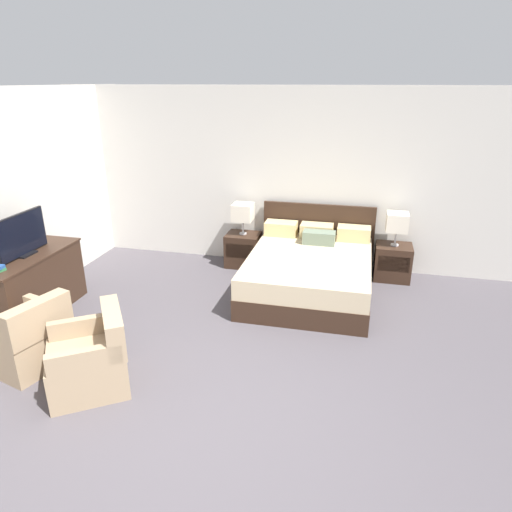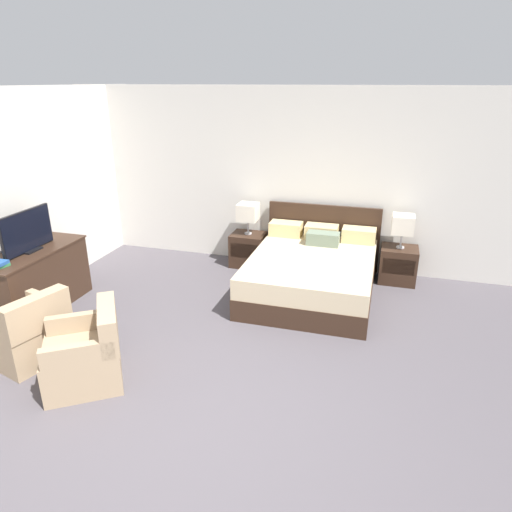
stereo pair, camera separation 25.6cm
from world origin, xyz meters
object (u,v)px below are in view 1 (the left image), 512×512
at_px(armchair_by_window, 28,340).
at_px(armchair_companion, 92,360).
at_px(nightstand_left, 243,250).
at_px(table_lamp_left, 243,212).
at_px(bed, 310,271).
at_px(nightstand_right, 393,262).
at_px(tv, 21,236).
at_px(dresser, 31,284).
at_px(table_lamp_right, 397,222).

relative_size(armchair_by_window, armchair_companion, 0.89).
distance_m(nightstand_left, table_lamp_left, 0.60).
xyz_separation_m(nightstand_left, armchair_by_window, (-1.42, -3.09, 0.03)).
height_order(bed, nightstand_right, bed).
height_order(nightstand_left, table_lamp_left, table_lamp_left).
height_order(tv, armchair_by_window, tv).
distance_m(dresser, tv, 0.62).
distance_m(nightstand_left, armchair_companion, 3.31).
bearing_deg(armchair_companion, bed, 55.91).
relative_size(table_lamp_left, dresser, 0.34).
xyz_separation_m(bed, nightstand_right, (1.12, 0.71, -0.04)).
bearing_deg(bed, table_lamp_left, 147.51).
relative_size(table_lamp_left, armchair_companion, 0.50).
distance_m(bed, table_lamp_left, 1.44).
xyz_separation_m(nightstand_right, table_lamp_left, (-2.24, 0.00, 0.60)).
relative_size(bed, nightstand_left, 3.94).
xyz_separation_m(nightstand_right, tv, (-4.34, -2.15, 0.77)).
xyz_separation_m(nightstand_left, nightstand_right, (2.24, 0.00, 0.00)).
distance_m(nightstand_right, table_lamp_left, 2.32).
bearing_deg(nightstand_left, bed, -32.44).
relative_size(dresser, armchair_companion, 1.47).
bearing_deg(nightstand_left, table_lamp_left, 90.00).
bearing_deg(table_lamp_right, tv, -153.59).
bearing_deg(nightstand_left, armchair_by_window, -114.65).
relative_size(tv, armchair_by_window, 0.93).
relative_size(dresser, tv, 1.78).
bearing_deg(bed, armchair_companion, -124.09).
relative_size(bed, dresser, 1.44).
height_order(tv, armchair_companion, tv).
height_order(table_lamp_right, armchair_by_window, table_lamp_right).
bearing_deg(tv, nightstand_left, 45.76).
height_order(table_lamp_right, armchair_companion, table_lamp_right).
bearing_deg(dresser, nightstand_right, 26.33).
bearing_deg(table_lamp_right, dresser, -153.66).
xyz_separation_m(nightstand_left, armchair_companion, (-0.60, -3.26, 0.03)).
height_order(nightstand_right, tv, tv).
relative_size(table_lamp_right, dresser, 0.34).
distance_m(nightstand_left, tv, 3.10).
bearing_deg(dresser, armchair_by_window, -54.28).
bearing_deg(armchair_companion, table_lamp_left, 79.54).
height_order(bed, nightstand_left, bed).
distance_m(table_lamp_right, armchair_companion, 4.36).
bearing_deg(armchair_by_window, tv, 125.76).
height_order(nightstand_left, armchair_companion, armchair_companion).
relative_size(bed, nightstand_right, 3.94).
height_order(nightstand_left, table_lamp_right, table_lamp_right).
relative_size(nightstand_right, tv, 0.65).
height_order(bed, armchair_companion, bed).
bearing_deg(table_lamp_left, tv, -134.22).
xyz_separation_m(bed, armchair_by_window, (-2.54, -2.38, -0.01)).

